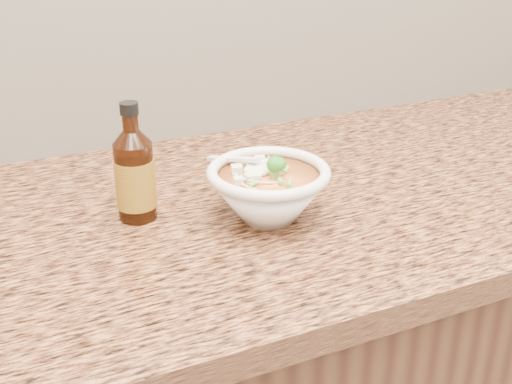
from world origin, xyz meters
name	(u,v)px	position (x,y,z in m)	size (l,w,h in m)	color
counter_slab	(258,207)	(0.00, 1.68, 0.88)	(4.00, 0.68, 0.04)	#A0673A
soup_bowl	(268,192)	(-0.02, 1.60, 0.94)	(0.18, 0.19, 0.10)	white
hot_sauce_bottle	(135,176)	(-0.19, 1.68, 0.97)	(0.06, 0.06, 0.18)	#371607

